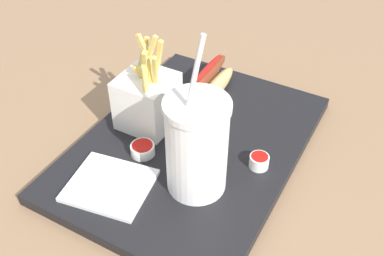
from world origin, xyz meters
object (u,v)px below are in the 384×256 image
(fries_basket, at_px, (147,100))
(ketchup_cup_2, at_px, (143,149))
(soda_cup, at_px, (197,146))
(napkin_stack, at_px, (110,185))
(ketchup_cup_1, at_px, (259,161))
(hot_dog_1, at_px, (207,84))

(fries_basket, xyz_separation_m, ketchup_cup_2, (0.07, 0.04, -0.04))
(soda_cup, distance_m, fries_basket, 0.17)
(fries_basket, distance_m, ketchup_cup_2, 0.09)
(fries_basket, height_order, napkin_stack, fries_basket)
(napkin_stack, bearing_deg, ketchup_cup_1, 129.51)
(soda_cup, height_order, hot_dog_1, soda_cup)
(soda_cup, relative_size, fries_basket, 1.56)
(ketchup_cup_1, bearing_deg, fries_basket, -92.51)
(napkin_stack, bearing_deg, ketchup_cup_2, 178.00)
(fries_basket, distance_m, hot_dog_1, 0.14)
(soda_cup, bearing_deg, ketchup_cup_2, -98.67)
(hot_dog_1, bearing_deg, fries_basket, -23.03)
(hot_dog_1, relative_size, ketchup_cup_2, 3.94)
(ketchup_cup_1, xyz_separation_m, napkin_stack, (0.15, -0.18, -0.01))
(soda_cup, relative_size, ketchup_cup_2, 6.47)
(ketchup_cup_1, bearing_deg, napkin_stack, -50.49)
(ketchup_cup_2, xyz_separation_m, napkin_stack, (0.09, -0.00, -0.01))
(fries_basket, height_order, ketchup_cup_1, fries_basket)
(hot_dog_1, distance_m, ketchup_cup_1, 0.21)
(fries_basket, bearing_deg, ketchup_cup_1, 87.49)
(soda_cup, distance_m, napkin_stack, 0.15)
(fries_basket, height_order, ketchup_cup_2, fries_basket)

